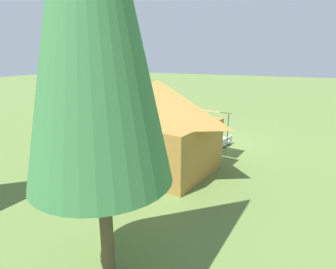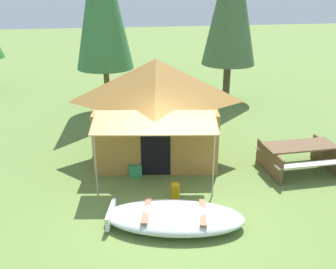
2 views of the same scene
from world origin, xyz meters
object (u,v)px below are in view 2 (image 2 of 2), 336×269
Objects in this scene: beached_rowboat at (174,217)px; cooler_box at (134,168)px; canvas_cabin_tent at (156,108)px; fuel_can at (175,191)px; picnic_table at (299,154)px.

beached_rowboat is 2.55m from cooler_box.
fuel_can is at bearing -88.41° from canvas_cabin_tent.
canvas_cabin_tent reaches higher than cooler_box.
canvas_cabin_tent is at bearing 155.78° from picnic_table.
cooler_box is (-0.76, -1.03, -1.31)m from canvas_cabin_tent.
canvas_cabin_tent is at bearing 87.09° from beached_rowboat.
fuel_can is (0.83, -1.42, 0.01)m from cooler_box.
beached_rowboat is 1.10m from fuel_can.
beached_rowboat is at bearing -153.59° from picnic_table.
picnic_table is at bearing -24.22° from canvas_cabin_tent.
picnic_table is at bearing 26.41° from beached_rowboat.
canvas_cabin_tent is 11.84× the size of fuel_can.
fuel_can is at bearing 77.01° from beached_rowboat.
picnic_table is 4.43m from cooler_box.
cooler_box is at bearing 120.24° from fuel_can.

